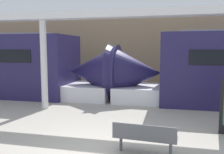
{
  "coord_description": "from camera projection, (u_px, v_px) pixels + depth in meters",
  "views": [
    {
      "loc": [
        1.69,
        -5.34,
        2.41
      ],
      "look_at": [
        -0.38,
        3.44,
        1.4
      ],
      "focal_mm": 40.0,
      "sensor_mm": 36.0,
      "label": 1
    }
  ],
  "objects": [
    {
      "name": "ground_plane",
      "position": [
        94.0,
        153.0,
        5.82
      ],
      "size": [
        60.0,
        60.0,
        0.0
      ],
      "primitive_type": "plane",
      "color": "#A8A093"
    },
    {
      "name": "station_wall",
      "position": [
        144.0,
        48.0,
        16.05
      ],
      "size": [
        56.0,
        0.2,
        5.0
      ],
      "primitive_type": "cube",
      "color": "#9E8460",
      "rests_on": "ground_plane"
    },
    {
      "name": "canopy_beam",
      "position": [
        42.0,
        16.0,
        9.78
      ],
      "size": [
        28.0,
        0.6,
        0.28
      ],
      "primitive_type": "cube",
      "color": "silver",
      "rests_on": "support_column_near"
    },
    {
      "name": "support_column_near",
      "position": [
        44.0,
        65.0,
        9.99
      ],
      "size": [
        0.26,
        0.26,
        3.55
      ],
      "primitive_type": "cylinder",
      "color": "silver",
      "rests_on": "ground_plane"
    },
    {
      "name": "bench_near",
      "position": [
        145.0,
        136.0,
        5.65
      ],
      "size": [
        1.48,
        0.56,
        0.75
      ],
      "rotation": [
        0.0,
        0.0,
        -0.08
      ],
      "color": "#4C4F54",
      "rests_on": "ground_plane"
    }
  ]
}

